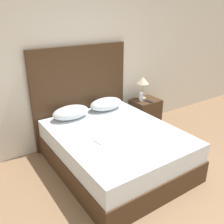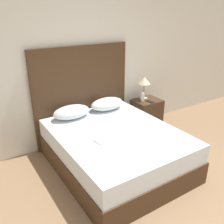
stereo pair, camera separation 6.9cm
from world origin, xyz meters
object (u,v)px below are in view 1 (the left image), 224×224
(phone_on_bed, at_px, (99,142))
(nightstand, at_px, (145,115))
(table_lamp, at_px, (143,82))
(phone_on_nightstand, at_px, (149,101))
(bed, at_px, (116,149))

(phone_on_bed, bearing_deg, nightstand, 28.47)
(nightstand, height_order, table_lamp, table_lamp)
(nightstand, relative_size, table_lamp, 1.47)
(nightstand, distance_m, phone_on_nightstand, 0.32)
(bed, height_order, phone_on_bed, phone_on_bed)
(bed, xyz_separation_m, table_lamp, (1.10, 0.75, 0.63))
(phone_on_bed, xyz_separation_m, nightstand, (1.46, 0.79, -0.27))
(table_lamp, relative_size, phone_on_nightstand, 2.57)
(phone_on_bed, xyz_separation_m, table_lamp, (1.44, 0.87, 0.34))
(phone_on_bed, distance_m, nightstand, 1.68)
(bed, bearing_deg, table_lamp, 34.21)
(phone_on_bed, xyz_separation_m, phone_on_nightstand, (1.44, 0.69, 0.03))
(bed, relative_size, phone_on_bed, 12.03)
(nightstand, xyz_separation_m, phone_on_nightstand, (-0.02, -0.10, 0.30))
(nightstand, bearing_deg, bed, -149.17)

